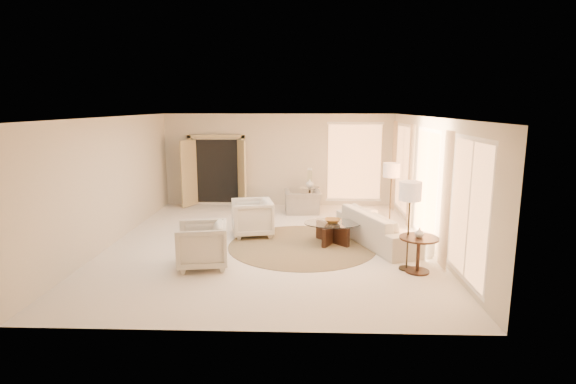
{
  "coord_description": "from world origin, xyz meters",
  "views": [
    {
      "loc": [
        0.74,
        -9.65,
        3.04
      ],
      "look_at": [
        0.4,
        0.4,
        1.1
      ],
      "focal_mm": 28.0,
      "sensor_mm": 36.0,
      "label": 1
    }
  ],
  "objects_px": {
    "accent_chair": "(302,198)",
    "end_vase": "(419,233)",
    "floor_lamp_far": "(410,195)",
    "bowl": "(333,221)",
    "floor_lamp_near": "(392,173)",
    "side_vase": "(310,183)",
    "coffee_table": "(332,230)",
    "armchair_left": "(252,216)",
    "end_table": "(418,248)",
    "side_table": "(310,196)",
    "armchair_right": "(202,243)",
    "sofa": "(381,227)"
  },
  "relations": [
    {
      "from": "armchair_right",
      "to": "accent_chair",
      "type": "bearing_deg",
      "value": 147.28
    },
    {
      "from": "sofa",
      "to": "floor_lamp_near",
      "type": "height_order",
      "value": "floor_lamp_near"
    },
    {
      "from": "armchair_left",
      "to": "side_vase",
      "type": "relative_size",
      "value": 3.87
    },
    {
      "from": "armchair_right",
      "to": "bowl",
      "type": "xyz_separation_m",
      "value": [
        2.58,
        1.6,
        0.04
      ]
    },
    {
      "from": "accent_chair",
      "to": "coffee_table",
      "type": "height_order",
      "value": "accent_chair"
    },
    {
      "from": "armchair_left",
      "to": "accent_chair",
      "type": "bearing_deg",
      "value": 140.63
    },
    {
      "from": "sofa",
      "to": "armchair_right",
      "type": "relative_size",
      "value": 2.71
    },
    {
      "from": "side_table",
      "to": "bowl",
      "type": "height_order",
      "value": "side_table"
    },
    {
      "from": "armchair_left",
      "to": "bowl",
      "type": "relative_size",
      "value": 2.65
    },
    {
      "from": "armchair_left",
      "to": "coffee_table",
      "type": "distance_m",
      "value": 1.96
    },
    {
      "from": "floor_lamp_far",
      "to": "bowl",
      "type": "relative_size",
      "value": 4.7
    },
    {
      "from": "sofa",
      "to": "end_table",
      "type": "bearing_deg",
      "value": 171.51
    },
    {
      "from": "accent_chair",
      "to": "end_vase",
      "type": "bearing_deg",
      "value": 110.84
    },
    {
      "from": "end_table",
      "to": "side_table",
      "type": "relative_size",
      "value": 1.07
    },
    {
      "from": "side_table",
      "to": "accent_chair",
      "type": "bearing_deg",
      "value": -114.95
    },
    {
      "from": "end_table",
      "to": "end_vase",
      "type": "relative_size",
      "value": 4.01
    },
    {
      "from": "end_vase",
      "to": "sofa",
      "type": "bearing_deg",
      "value": 102.43
    },
    {
      "from": "accent_chair",
      "to": "side_table",
      "type": "height_order",
      "value": "accent_chair"
    },
    {
      "from": "sofa",
      "to": "accent_chair",
      "type": "relative_size",
      "value": 2.54
    },
    {
      "from": "armchair_left",
      "to": "armchair_right",
      "type": "distance_m",
      "value": 2.26
    },
    {
      "from": "accent_chair",
      "to": "floor_lamp_far",
      "type": "height_order",
      "value": "floor_lamp_far"
    },
    {
      "from": "sofa",
      "to": "bowl",
      "type": "xyz_separation_m",
      "value": [
        -1.08,
        -0.01,
        0.14
      ]
    },
    {
      "from": "accent_chair",
      "to": "floor_lamp_far",
      "type": "relative_size",
      "value": 0.6
    },
    {
      "from": "end_table",
      "to": "bowl",
      "type": "relative_size",
      "value": 1.99
    },
    {
      "from": "accent_chair",
      "to": "floor_lamp_far",
      "type": "xyz_separation_m",
      "value": [
        1.98,
        -4.46,
        0.99
      ]
    },
    {
      "from": "armchair_right",
      "to": "coffee_table",
      "type": "bearing_deg",
      "value": 112.17
    },
    {
      "from": "end_table",
      "to": "end_vase",
      "type": "height_order",
      "value": "end_vase"
    },
    {
      "from": "armchair_left",
      "to": "side_table",
      "type": "distance_m",
      "value": 3.11
    },
    {
      "from": "end_table",
      "to": "accent_chair",
      "type": "bearing_deg",
      "value": 115.09
    },
    {
      "from": "bowl",
      "to": "end_vase",
      "type": "height_order",
      "value": "end_vase"
    },
    {
      "from": "sofa",
      "to": "end_vase",
      "type": "height_order",
      "value": "end_vase"
    },
    {
      "from": "sofa",
      "to": "armchair_right",
      "type": "height_order",
      "value": "armchair_right"
    },
    {
      "from": "coffee_table",
      "to": "floor_lamp_far",
      "type": "bearing_deg",
      "value": -51.29
    },
    {
      "from": "coffee_table",
      "to": "accent_chair",
      "type": "bearing_deg",
      "value": 103.56
    },
    {
      "from": "coffee_table",
      "to": "end_table",
      "type": "bearing_deg",
      "value": -50.07
    },
    {
      "from": "floor_lamp_near",
      "to": "side_vase",
      "type": "relative_size",
      "value": 6.82
    },
    {
      "from": "armchair_right",
      "to": "accent_chair",
      "type": "relative_size",
      "value": 0.94
    },
    {
      "from": "armchair_right",
      "to": "side_vase",
      "type": "relative_size",
      "value": 3.85
    },
    {
      "from": "coffee_table",
      "to": "end_vase",
      "type": "distance_m",
      "value": 2.33
    },
    {
      "from": "coffee_table",
      "to": "end_vase",
      "type": "bearing_deg",
      "value": -50.07
    },
    {
      "from": "floor_lamp_far",
      "to": "end_table",
      "type": "bearing_deg",
      "value": -38.41
    },
    {
      "from": "side_vase",
      "to": "armchair_left",
      "type": "bearing_deg",
      "value": -116.82
    },
    {
      "from": "armchair_left",
      "to": "accent_chair",
      "type": "distance_m",
      "value": 2.59
    },
    {
      "from": "side_table",
      "to": "sofa",
      "type": "bearing_deg",
      "value": -64.96
    },
    {
      "from": "armchair_right",
      "to": "bowl",
      "type": "height_order",
      "value": "armchair_right"
    },
    {
      "from": "end_table",
      "to": "floor_lamp_far",
      "type": "height_order",
      "value": "floor_lamp_far"
    },
    {
      "from": "coffee_table",
      "to": "side_table",
      "type": "distance_m",
      "value": 3.35
    },
    {
      "from": "sofa",
      "to": "bowl",
      "type": "bearing_deg",
      "value": 69.54
    },
    {
      "from": "armchair_right",
      "to": "coffee_table",
      "type": "relative_size",
      "value": 0.65
    },
    {
      "from": "floor_lamp_near",
      "to": "side_vase",
      "type": "height_order",
      "value": "floor_lamp_near"
    }
  ]
}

